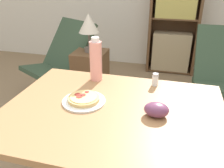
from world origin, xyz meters
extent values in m
cube|color=#A37549|center=(0.05, -0.08, 0.74)|extent=(1.15, 0.87, 0.03)
cylinder|color=#A37549|center=(-0.46, 0.30, 0.36)|extent=(0.06, 0.06, 0.73)
cylinder|color=#A37549|center=(0.57, 0.30, 0.36)|extent=(0.06, 0.06, 0.73)
cylinder|color=white|center=(-0.12, -0.04, 0.77)|extent=(0.24, 0.24, 0.01)
cylinder|color=#DBB26B|center=(-0.12, -0.04, 0.78)|extent=(0.17, 0.17, 0.02)
cylinder|color=#EACC7A|center=(-0.12, -0.04, 0.79)|extent=(0.15, 0.15, 0.00)
cylinder|color=#A83328|center=(-0.16, -0.03, 0.80)|extent=(0.03, 0.03, 0.00)
cylinder|color=#A83328|center=(-0.12, 0.01, 0.80)|extent=(0.03, 0.03, 0.00)
cylinder|color=#A83328|center=(-0.14, -0.05, 0.80)|extent=(0.03, 0.03, 0.00)
cylinder|color=#A83328|center=(-0.13, -0.03, 0.80)|extent=(0.03, 0.03, 0.00)
ellipsoid|color=#6B3856|center=(0.28, -0.08, 0.80)|extent=(0.12, 0.10, 0.07)
sphere|color=#6B3856|center=(0.27, -0.03, 0.79)|extent=(0.02, 0.02, 0.02)
sphere|color=#6B3856|center=(0.24, -0.10, 0.80)|extent=(0.03, 0.03, 0.03)
sphere|color=#6B3856|center=(0.25, -0.06, 0.79)|extent=(0.02, 0.02, 0.02)
sphere|color=#6B3856|center=(0.29, -0.03, 0.78)|extent=(0.02, 0.02, 0.02)
sphere|color=#6B3856|center=(0.26, -0.07, 0.78)|extent=(0.02, 0.02, 0.02)
sphere|color=#6B3856|center=(0.29, -0.04, 0.80)|extent=(0.03, 0.03, 0.03)
sphere|color=#6B3856|center=(0.28, -0.11, 0.80)|extent=(0.02, 0.02, 0.02)
sphere|color=#6B3856|center=(0.31, -0.04, 0.78)|extent=(0.02, 0.02, 0.02)
sphere|color=#6B3856|center=(0.26, -0.08, 0.80)|extent=(0.03, 0.03, 0.03)
cylinder|color=pink|center=(-0.14, 0.26, 0.89)|extent=(0.08, 0.08, 0.26)
cylinder|color=white|center=(-0.14, 0.26, 1.03)|extent=(0.05, 0.05, 0.03)
cylinder|color=white|center=(0.24, 0.27, 0.79)|extent=(0.04, 0.04, 0.06)
cylinder|color=#B7B7BC|center=(0.24, 0.27, 0.83)|extent=(0.04, 0.04, 0.02)
cube|color=slate|center=(-0.98, 1.21, 0.05)|extent=(0.74, 0.74, 0.10)
cube|color=#334733|center=(-0.98, 1.14, 0.36)|extent=(0.76, 0.72, 0.14)
cube|color=#334733|center=(-0.88, 1.41, 0.60)|extent=(0.72, 0.64, 0.55)
cube|color=slate|center=(0.87, 1.30, 0.05)|extent=(0.57, 0.57, 0.10)
cube|color=brown|center=(-0.03, 2.44, 0.80)|extent=(0.04, 0.31, 1.59)
cube|color=brown|center=(0.63, 2.44, 0.80)|extent=(0.04, 0.31, 1.59)
cube|color=brown|center=(0.30, 2.59, 0.80)|extent=(0.69, 0.01, 1.59)
cube|color=brown|center=(0.30, 2.44, 0.02)|extent=(0.62, 0.30, 0.02)
cube|color=tan|center=(0.30, 2.42, 0.31)|extent=(0.54, 0.22, 0.56)
cube|color=brown|center=(0.30, 2.44, 0.80)|extent=(0.62, 0.30, 0.02)
cube|color=brown|center=(-0.53, 1.18, 0.32)|extent=(0.34, 0.34, 0.63)
cylinder|color=#665B51|center=(-0.53, 1.18, 0.65)|extent=(0.11, 0.11, 0.05)
cylinder|color=#665B51|center=(-0.53, 1.18, 0.76)|extent=(0.02, 0.02, 0.16)
cone|color=beige|center=(-0.53, 1.18, 0.93)|extent=(0.21, 0.21, 0.19)
camera|label=1|loc=(0.32, -1.09, 1.42)|focal=38.00mm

